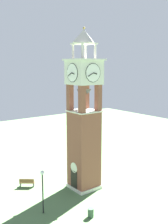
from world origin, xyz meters
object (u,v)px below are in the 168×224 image
(clock_tower, at_px, (84,124))
(trash_bin, at_px, (91,213))
(park_bench, at_px, (27,183))
(lamp_post, at_px, (43,184))

(clock_tower, distance_m, trash_bin, 8.89)
(park_bench, distance_m, lamp_post, 6.34)
(clock_tower, distance_m, lamp_post, 7.66)
(park_bench, distance_m, trash_bin, 9.06)
(clock_tower, relative_size, park_bench, 10.98)
(trash_bin, bearing_deg, park_bench, -168.83)
(clock_tower, relative_size, lamp_post, 4.20)
(clock_tower, bearing_deg, park_bench, -128.68)
(clock_tower, xyz_separation_m, trash_bin, (5.00, -3.09, -6.66))
(park_bench, relative_size, lamp_post, 0.38)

